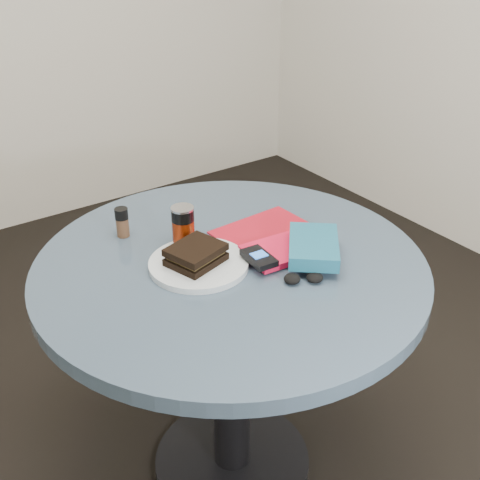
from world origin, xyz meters
TOP-DOWN VIEW (x-y plane):
  - ground at (0.00, 0.00)m, footprint 4.00×4.00m
  - table at (0.00, 0.00)m, footprint 1.00×1.00m
  - plate at (-0.08, 0.02)m, footprint 0.31×0.31m
  - sandwich at (-0.09, 0.02)m, footprint 0.15×0.14m
  - soda_can at (-0.06, 0.13)m, footprint 0.07×0.07m
  - pepper_grinder at (-0.17, 0.27)m, footprint 0.04×0.04m
  - magazine at (0.16, 0.06)m, footprint 0.27×0.21m
  - red_book at (0.13, -0.05)m, footprint 0.21×0.15m
  - novel at (0.17, -0.12)m, footprint 0.21×0.22m
  - mp3_player at (0.04, -0.07)m, footprint 0.06×0.10m
  - headphones at (0.09, -0.18)m, footprint 0.10×0.08m

SIDE VIEW (x-z plane):
  - ground at x=0.00m, z-range 0.00..0.00m
  - table at x=0.00m, z-range 0.21..0.96m
  - magazine at x=0.16m, z-range 0.75..0.75m
  - plate at x=-0.08m, z-range 0.75..0.77m
  - headphones at x=0.09m, z-range 0.75..0.77m
  - red_book at x=0.13m, z-range 0.75..0.77m
  - mp3_player at x=0.04m, z-range 0.77..0.79m
  - sandwich at x=-0.09m, z-range 0.77..0.81m
  - novel at x=0.17m, z-range 0.77..0.81m
  - pepper_grinder at x=-0.17m, z-range 0.75..0.83m
  - soda_can at x=-0.06m, z-range 0.75..0.86m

